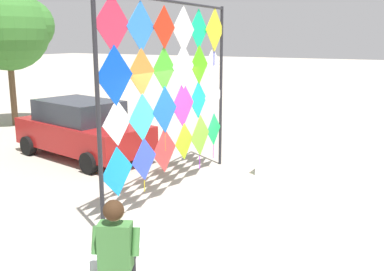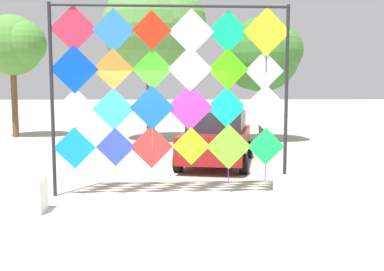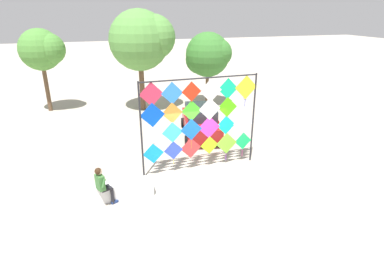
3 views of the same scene
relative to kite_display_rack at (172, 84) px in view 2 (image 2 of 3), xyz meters
The scene contains 6 objects.
ground 2.45m from the kite_display_rack, 101.14° to the right, with size 120.00×120.00×0.00m, color #ADA393.
kite_display_rack is the anchor object (origin of this frame).
parked_car 4.04m from the kite_display_rack, 71.28° to the left, with size 2.45×4.13×1.51m.
tree_broadleaf 9.30m from the kite_display_rack, 95.37° to the left, with size 4.01×3.67×6.21m.
tree_palm_like 12.45m from the kite_display_rack, 122.46° to the left, with size 2.74×2.51×5.12m.
tree_far_right 9.53m from the kite_display_rack, 68.90° to the left, with size 2.90×3.12×4.83m.
Camera 2 is at (0.31, -8.28, 2.23)m, focal length 43.20 mm.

